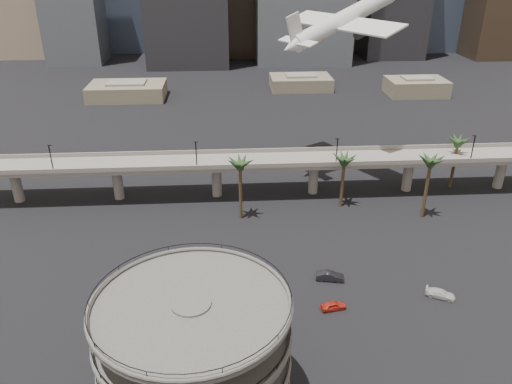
{
  "coord_description": "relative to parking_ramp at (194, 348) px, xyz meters",
  "views": [
    {
      "loc": [
        -8.79,
        -47.47,
        50.61
      ],
      "look_at": [
        -3.88,
        28.0,
        13.72
      ],
      "focal_mm": 35.0,
      "sensor_mm": 36.0,
      "label": 1
    }
  ],
  "objects": [
    {
      "name": "airborne_jet",
      "position": [
        31.75,
        72.77,
        26.57
      ],
      "size": [
        32.27,
        30.33,
        14.01
      ],
      "rotation": [
        0.0,
        -0.3,
        0.56
      ],
      "color": "silver",
      "rests_on": "ground"
    },
    {
      "name": "parking_ramp",
      "position": [
        0.0,
        0.0,
        0.0
      ],
      "size": [
        22.2,
        22.2,
        17.35
      ],
      "color": "#4B4846",
      "rests_on": "ground"
    },
    {
      "name": "car_a",
      "position": [
        20.28,
        17.61,
        -9.15
      ],
      "size": [
        4.26,
        2.36,
        1.37
      ],
      "primitive_type": "imported",
      "rotation": [
        0.0,
        0.0,
        1.76
      ],
      "color": "red",
      "rests_on": "ground"
    },
    {
      "name": "low_buildings",
      "position": [
        19.89,
        146.3,
        -6.97
      ],
      "size": [
        135.0,
        27.5,
        6.8
      ],
      "color": "#655D4A",
      "rests_on": "ground"
    },
    {
      "name": "overpass",
      "position": [
        13.0,
        59.0,
        -2.5
      ],
      "size": [
        130.0,
        9.3,
        14.7
      ],
      "color": "slate",
      "rests_on": "ground"
    },
    {
      "name": "car_c",
      "position": [
        38.1,
        19.43,
        -9.16
      ],
      "size": [
        4.99,
        3.77,
        1.35
      ],
      "primitive_type": "imported",
      "rotation": [
        0.0,
        0.0,
        1.11
      ],
      "color": "silver",
      "rests_on": "ground"
    },
    {
      "name": "ground",
      "position": [
        13.0,
        4.0,
        -9.84
      ],
      "size": [
        700.0,
        700.0,
        0.0
      ],
      "primitive_type": "plane",
      "color": "black",
      "rests_on": "ground"
    },
    {
      "name": "car_b",
      "position": [
        21.24,
        25.19,
        -9.05
      ],
      "size": [
        5.0,
        2.51,
        1.57
      ],
      "primitive_type": "imported",
      "rotation": [
        0.0,
        0.0,
        1.39
      ],
      "color": "black",
      "rests_on": "ground"
    },
    {
      "name": "palm_trees",
      "position": [
        34.48,
        51.47,
        1.46
      ],
      "size": [
        54.4,
        18.4,
        14.0
      ],
      "color": "#4A381F",
      "rests_on": "ground"
    }
  ]
}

